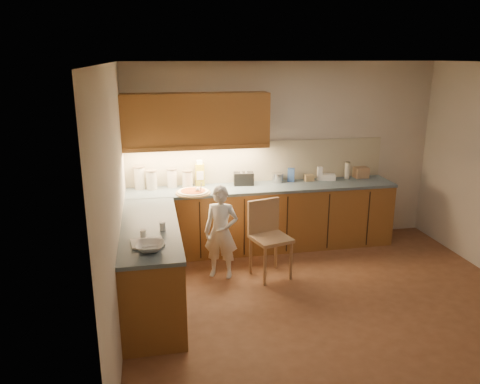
{
  "coord_description": "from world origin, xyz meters",
  "views": [
    {
      "loc": [
        -1.91,
        -4.4,
        2.66
      ],
      "look_at": [
        -0.8,
        1.2,
        1.0
      ],
      "focal_mm": 35.0,
      "sensor_mm": 36.0,
      "label": 1
    }
  ],
  "objects_px": {
    "pizza_on_board": "(193,192)",
    "wooden_chair": "(268,233)",
    "toaster": "(244,179)",
    "oil_jug": "(200,174)",
    "child": "(221,232)"
  },
  "relations": [
    {
      "from": "toaster",
      "to": "oil_jug",
      "type": "bearing_deg",
      "value": 178.97
    },
    {
      "from": "oil_jug",
      "to": "pizza_on_board",
      "type": "bearing_deg",
      "value": -108.96
    },
    {
      "from": "wooden_chair",
      "to": "toaster",
      "type": "xyz_separation_m",
      "value": [
        -0.11,
        0.97,
        0.45
      ]
    },
    {
      "from": "toaster",
      "to": "wooden_chair",
      "type": "bearing_deg",
      "value": -76.68
    },
    {
      "from": "child",
      "to": "pizza_on_board",
      "type": "bearing_deg",
      "value": 136.77
    },
    {
      "from": "child",
      "to": "oil_jug",
      "type": "xyz_separation_m",
      "value": [
        -0.14,
        0.98,
        0.5
      ]
    },
    {
      "from": "pizza_on_board",
      "to": "child",
      "type": "xyz_separation_m",
      "value": [
        0.27,
        -0.6,
        -0.36
      ]
    },
    {
      "from": "pizza_on_board",
      "to": "toaster",
      "type": "bearing_deg",
      "value": 22.05
    },
    {
      "from": "wooden_chair",
      "to": "oil_jug",
      "type": "bearing_deg",
      "value": 109.21
    },
    {
      "from": "pizza_on_board",
      "to": "wooden_chair",
      "type": "height_order",
      "value": "pizza_on_board"
    },
    {
      "from": "pizza_on_board",
      "to": "oil_jug",
      "type": "xyz_separation_m",
      "value": [
        0.13,
        0.38,
        0.15
      ]
    },
    {
      "from": "pizza_on_board",
      "to": "toaster",
      "type": "distance_m",
      "value": 0.8
    },
    {
      "from": "wooden_chair",
      "to": "child",
      "type": "bearing_deg",
      "value": 158.28
    },
    {
      "from": "toaster",
      "to": "pizza_on_board",
      "type": "bearing_deg",
      "value": -151.11
    },
    {
      "from": "wooden_chair",
      "to": "toaster",
      "type": "distance_m",
      "value": 1.07
    }
  ]
}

